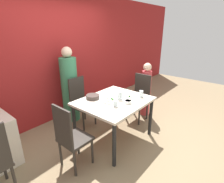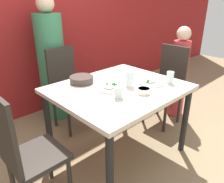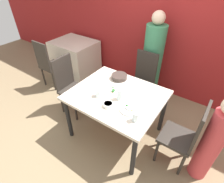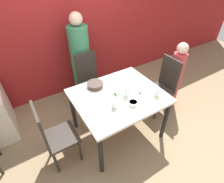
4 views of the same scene
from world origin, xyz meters
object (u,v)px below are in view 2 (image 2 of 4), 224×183
chair_adult_spot (68,87)px  glass_water_tall (170,78)px  chair_child_spot (167,84)px  person_adult (52,65)px  plate_rice_adult (110,88)px  person_child (179,75)px  bowl_curry (82,79)px

chair_adult_spot → glass_water_tall: size_ratio=8.55×
chair_adult_spot → chair_child_spot: bearing=-39.1°
chair_child_spot → person_adult: 1.52m
chair_adult_spot → person_adult: 0.39m
plate_rice_adult → glass_water_tall: 0.61m
chair_child_spot → glass_water_tall: bearing=-56.9°
chair_adult_spot → person_child: 1.49m
person_adult → bowl_curry: size_ratio=6.76×
chair_adult_spot → bowl_curry: bearing=-105.9°
plate_rice_adult → chair_child_spot: bearing=2.5°
person_adult → plate_rice_adult: person_adult is taller
chair_child_spot → person_child: 0.28m
person_child → person_adult: bearing=137.9°
chair_adult_spot → bowl_curry: 0.60m
chair_child_spot → plate_rice_adult: 1.09m
person_adult → person_child: (1.26, -1.14, -0.15)m
plate_rice_adult → glass_water_tall: glass_water_tall is taller
person_child → glass_water_tall: (-0.79, -0.34, 0.24)m
person_child → glass_water_tall: bearing=-156.9°
chair_adult_spot → plate_rice_adult: size_ratio=4.58×
person_adult → chair_child_spot: bearing=-49.1°
chair_child_spot → person_adult: size_ratio=0.63×
person_child → bowl_curry: 1.45m
chair_child_spot → glass_water_tall: (-0.52, -0.34, 0.30)m
person_adult → glass_water_tall: bearing=-72.3°
person_child → bowl_curry: size_ratio=5.19×
person_child → plate_rice_adult: bearing=-178.0°
chair_adult_spot → bowl_curry: size_ratio=4.27×
glass_water_tall → chair_child_spot: bearing=33.1°
chair_child_spot → plate_rice_adult: size_ratio=4.58×
chair_child_spot → person_adult: bearing=-139.1°
chair_child_spot → person_adult: (-0.98, 1.14, 0.20)m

